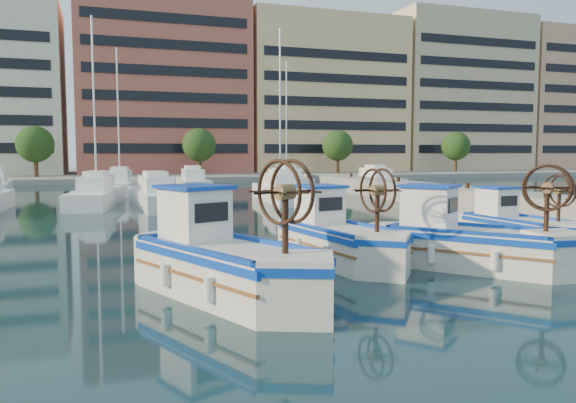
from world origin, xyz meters
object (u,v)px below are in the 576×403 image
Objects in this scene: fishing_boat_d at (516,225)px; fishing_boat_a at (223,258)px; fishing_boat_b at (338,236)px; fishing_boat_c at (467,240)px.

fishing_boat_a is at bearing -166.72° from fishing_boat_d.
fishing_boat_b is at bearing -178.20° from fishing_boat_d.
fishing_boat_a reaches higher than fishing_boat_b.
fishing_boat_d is (7.21, 0.79, -0.08)m from fishing_boat_b.
fishing_boat_a reaches higher than fishing_boat_d.
fishing_boat_b reaches higher than fishing_boat_d.
fishing_boat_b is 3.69m from fishing_boat_c.
fishing_boat_d is (4.09, 2.77, -0.11)m from fishing_boat_c.
fishing_boat_a is 7.25m from fishing_boat_c.
fishing_boat_c is 1.13× the size of fishing_boat_d.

